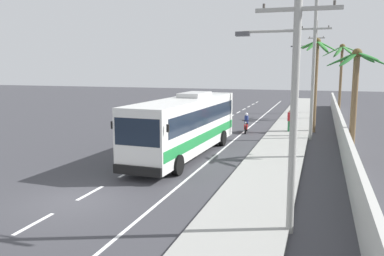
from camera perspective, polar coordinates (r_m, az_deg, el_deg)
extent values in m
plane|color=#3A3A3F|center=(16.82, -16.44, -10.07)|extent=(160.00, 160.00, 0.00)
cube|color=#999993|center=(23.76, 11.87, -4.18)|extent=(3.20, 90.00, 0.14)
cube|color=white|center=(15.04, -21.72, -12.63)|extent=(0.16, 2.00, 0.01)
cube|color=white|center=(17.70, -14.38, -9.01)|extent=(0.16, 2.00, 0.01)
cube|color=white|center=(20.63, -9.13, -6.29)|extent=(0.16, 2.00, 0.01)
cube|color=white|center=(23.71, -5.25, -4.22)|extent=(0.16, 2.00, 0.01)
cube|color=white|center=(26.91, -2.29, -2.62)|extent=(0.16, 2.00, 0.01)
cube|color=white|center=(30.17, 0.03, -1.36)|extent=(0.16, 2.00, 0.01)
cube|color=white|center=(33.49, 1.89, -0.35)|extent=(0.16, 2.00, 0.01)
cube|color=white|center=(36.84, 3.41, 0.48)|extent=(0.16, 2.00, 0.01)
cube|color=white|center=(40.23, 4.68, 1.18)|extent=(0.16, 2.00, 0.01)
cube|color=white|center=(43.63, 5.75, 1.76)|extent=(0.16, 2.00, 0.01)
cube|color=white|center=(47.05, 6.67, 2.26)|extent=(0.16, 2.00, 0.01)
cube|color=white|center=(50.49, 7.46, 2.69)|extent=(0.16, 2.00, 0.01)
cube|color=white|center=(53.93, 8.15, 3.06)|extent=(0.16, 2.00, 0.01)
cube|color=white|center=(57.39, 8.76, 3.39)|extent=(0.16, 2.00, 0.01)
cube|color=white|center=(60.85, 9.30, 3.69)|extent=(0.16, 2.00, 0.01)
cube|color=white|center=(29.16, 6.00, -1.77)|extent=(0.14, 70.00, 0.01)
cube|color=#B2B2AD|center=(27.45, 20.75, -1.02)|extent=(0.24, 60.00, 1.84)
cube|color=silver|center=(23.83, -0.89, 0.56)|extent=(3.03, 12.39, 3.06)
cube|color=#192333|center=(23.94, -0.72, 1.89)|extent=(3.02, 11.41, 0.98)
cube|color=#192333|center=(18.27, -7.87, -0.60)|extent=(2.32, 0.20, 1.28)
cube|color=#1E843D|center=(23.93, -0.89, -1.07)|extent=(3.05, 12.14, 0.55)
cube|color=black|center=(18.57, -7.89, -6.09)|extent=(2.47, 0.26, 0.44)
cube|color=#B7B7B7|center=(25.08, 0.38, 4.81)|extent=(1.50, 2.76, 0.28)
cube|color=black|center=(17.79, -3.48, -0.04)|extent=(0.12, 0.08, 0.36)
cube|color=black|center=(19.13, -11.38, 0.42)|extent=(0.12, 0.08, 0.36)
cylinder|color=black|center=(19.73, -2.09, -5.33)|extent=(0.36, 1.05, 1.04)
cylinder|color=black|center=(20.77, -8.41, -4.70)|extent=(0.36, 1.05, 1.04)
cylinder|color=black|center=(27.11, 4.38, -1.44)|extent=(0.36, 1.05, 1.04)
cylinder|color=black|center=(27.88, -0.49, -1.13)|extent=(0.36, 1.05, 1.04)
cylinder|color=black|center=(32.01, 7.67, -0.31)|extent=(0.16, 0.61, 0.60)
cylinder|color=black|center=(33.35, 7.86, 0.05)|extent=(0.18, 0.61, 0.60)
cube|color=red|center=(32.59, 7.77, 0.24)|extent=(0.35, 1.12, 0.36)
cube|color=black|center=(32.86, 7.82, 0.66)|extent=(0.30, 0.62, 0.12)
cylinder|color=gray|center=(32.08, 7.70, 0.25)|extent=(0.09, 0.32, 0.67)
cylinder|color=black|center=(32.12, 7.73, 1.05)|extent=(0.56, 0.10, 0.04)
sphere|color=#EAEACC|center=(32.02, 7.71, 0.77)|extent=(0.14, 0.14, 0.14)
cylinder|color=navy|center=(32.77, 7.82, 1.19)|extent=(0.32, 0.32, 0.63)
sphere|color=white|center=(32.71, 7.84, 1.96)|extent=(0.26, 0.26, 0.26)
cylinder|color=#2D7A47|center=(33.03, 13.80, 0.26)|extent=(0.28, 0.28, 0.86)
cylinder|color=red|center=(32.92, 13.85, 1.58)|extent=(0.36, 0.36, 0.68)
sphere|color=beige|center=(32.87, 13.88, 2.34)|extent=(0.23, 0.23, 0.23)
cylinder|color=black|center=(31.09, 14.28, -0.33)|extent=(0.28, 0.28, 0.80)
cylinder|color=beige|center=(30.98, 14.33, 0.97)|extent=(0.36, 0.36, 0.63)
sphere|color=#9E704C|center=(30.93, 14.36, 1.74)|extent=(0.23, 0.23, 0.23)
cylinder|color=#9E9E99|center=(12.69, 14.47, 3.07)|extent=(0.24, 0.24, 8.26)
cube|color=#9E9E99|center=(12.74, 15.00, 16.17)|extent=(2.55, 0.12, 0.12)
cylinder|color=#4C4742|center=(12.86, 10.28, 16.79)|extent=(0.08, 0.08, 0.16)
cylinder|color=#4C4742|center=(12.74, 19.79, 16.50)|extent=(0.08, 0.08, 0.16)
cylinder|color=#9E9E99|center=(12.75, 11.07, 13.47)|extent=(1.65, 0.09, 0.09)
cube|color=#4C4C51|center=(12.88, 7.30, 13.25)|extent=(0.44, 0.24, 0.14)
cylinder|color=#9E9E99|center=(30.03, 17.02, 7.74)|extent=(0.24, 0.24, 9.95)
cube|color=#9E9E99|center=(30.14, 17.28, 13.45)|extent=(2.23, 0.12, 0.12)
cylinder|color=#4C4742|center=(30.19, 15.55, 13.74)|extent=(0.08, 0.08, 0.16)
cylinder|color=#4C4742|center=(30.15, 19.04, 13.60)|extent=(0.08, 0.08, 0.16)
cylinder|color=#9E9E99|center=(47.45, 17.25, 8.26)|extent=(0.24, 0.24, 10.38)
cube|color=#9E9E99|center=(47.55, 17.43, 12.21)|extent=(1.81, 0.12, 0.12)
cylinder|color=#4C4742|center=(47.58, 16.55, 12.40)|extent=(0.08, 0.08, 0.16)
cylinder|color=#4C4742|center=(47.55, 18.34, 12.32)|extent=(0.08, 0.08, 0.16)
cylinder|color=#9E9E99|center=(47.54, 15.82, 11.30)|extent=(2.55, 0.09, 0.09)
cube|color=#4C4C51|center=(47.61, 14.25, 11.28)|extent=(0.44, 0.24, 0.14)
cylinder|color=brown|center=(33.71, 17.24, 5.53)|extent=(0.35, 0.35, 7.26)
ellipsoid|color=#337F33|center=(33.54, 18.93, 11.03)|extent=(1.77, 0.69, 1.02)
ellipsoid|color=#337F33|center=(34.39, 18.29, 10.97)|extent=(1.25, 1.63, 1.05)
ellipsoid|color=#337F33|center=(34.41, 16.51, 11.36)|extent=(1.50, 1.63, 0.69)
ellipsoid|color=#337F33|center=(33.57, 16.01, 11.29)|extent=(1.83, 0.68, 0.88)
ellipsoid|color=#337F33|center=(32.93, 16.87, 11.26)|extent=(1.05, 1.77, 0.94)
ellipsoid|color=#337F33|center=(32.94, 18.19, 11.18)|extent=(1.14, 1.73, 0.95)
sphere|color=brown|center=(33.72, 17.53, 11.78)|extent=(0.56, 0.56, 0.56)
cylinder|color=brown|center=(24.75, 22.20, 2.77)|extent=(0.34, 0.34, 6.03)
ellipsoid|color=#28702D|center=(24.76, 24.48, 9.02)|extent=(1.70, 0.45, 0.84)
ellipsoid|color=#28702D|center=(25.35, 23.71, 9.24)|extent=(1.38, 1.58, 0.67)
ellipsoid|color=#28702D|center=(25.27, 21.25, 9.38)|extent=(1.38, 1.58, 0.67)
ellipsoid|color=#28702D|center=(24.66, 20.67, 9.20)|extent=(1.70, 0.49, 0.88)
ellipsoid|color=#28702D|center=(23.96, 21.55, 9.16)|extent=(1.27, 1.56, 0.89)
ellipsoid|color=#28702D|center=(23.98, 23.91, 9.39)|extent=(1.30, 1.65, 0.59)
sphere|color=brown|center=(24.65, 22.62, 9.87)|extent=(0.56, 0.56, 0.56)
cylinder|color=brown|center=(42.92, 20.52, 5.98)|extent=(0.26, 0.26, 7.24)
ellipsoid|color=#3D893D|center=(42.91, 22.11, 10.33)|extent=(2.04, 0.48, 0.90)
ellipsoid|color=#3D893D|center=(43.71, 21.50, 10.27)|extent=(1.50, 1.80, 0.99)
ellipsoid|color=#3D893D|center=(43.74, 20.21, 10.22)|extent=(1.10, 1.89, 1.17)
ellipsoid|color=#3D893D|center=(42.74, 19.50, 10.35)|extent=(1.97, 0.65, 1.10)
ellipsoid|color=#3D893D|center=(42.01, 20.37, 10.34)|extent=(0.99, 1.95, 1.09)
ellipsoid|color=#3D893D|center=(42.00, 21.34, 10.47)|extent=(1.09, 2.03, 0.84)
sphere|color=brown|center=(42.93, 20.79, 10.87)|extent=(0.56, 0.56, 0.56)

